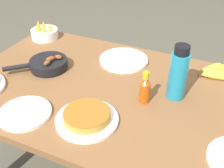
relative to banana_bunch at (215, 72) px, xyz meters
name	(u,v)px	position (x,y,z in m)	size (l,w,h in m)	color
dining_table	(112,105)	(-0.42, -0.33, -0.12)	(1.47, 0.91, 0.72)	brown
banana_bunch	(215,72)	(0.00, 0.00, 0.00)	(0.21, 0.17, 0.04)	yellow
skillet	(48,64)	(-0.81, -0.30, 0.01)	(0.27, 0.26, 0.08)	black
frittata_plate_center	(87,117)	(-0.42, -0.58, 0.00)	(0.26, 0.26, 0.05)	white
empty_plate_far_left	(124,60)	(-0.48, -0.06, -0.01)	(0.27, 0.27, 0.02)	white
empty_plate_mid_edge	(25,113)	(-0.68, -0.65, -0.01)	(0.22, 0.22, 0.02)	white
fruit_bowl_mango	(44,33)	(-1.05, 0.01, 0.02)	(0.17, 0.17, 0.11)	white
water_bottle	(178,74)	(-0.14, -0.26, 0.10)	(0.08, 0.08, 0.26)	teal
hot_sauce_bottle	(145,89)	(-0.26, -0.35, 0.05)	(0.05, 0.05, 0.15)	#C64C0F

